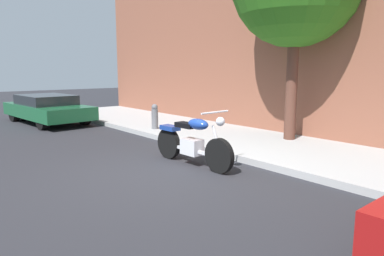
% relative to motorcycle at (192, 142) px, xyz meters
% --- Properties ---
extents(ground_plane, '(60.00, 60.00, 0.00)m').
position_rel_motorcycle_xyz_m(ground_plane, '(0.21, -0.68, -0.48)').
color(ground_plane, '#28282D').
extents(sidewalk, '(21.57, 3.06, 0.14)m').
position_rel_motorcycle_xyz_m(sidewalk, '(0.21, 2.43, -0.41)').
color(sidewalk, '#AAAAAA').
rests_on(sidewalk, ground).
extents(motorcycle, '(2.20, 0.70, 1.17)m').
position_rel_motorcycle_xyz_m(motorcycle, '(0.00, 0.00, 0.00)').
color(motorcycle, black).
rests_on(motorcycle, ground).
extents(parked_car_green, '(4.34, 2.09, 1.03)m').
position_rel_motorcycle_xyz_m(parked_car_green, '(-7.84, -0.39, 0.07)').
color(parked_car_green, black).
rests_on(parked_car_green, ground).
extents(fire_hydrant, '(0.20, 0.20, 0.91)m').
position_rel_motorcycle_xyz_m(fire_hydrant, '(-3.56, 1.46, -0.03)').
color(fire_hydrant, slate).
rests_on(fire_hydrant, ground).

